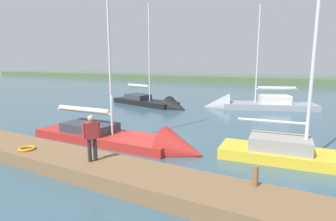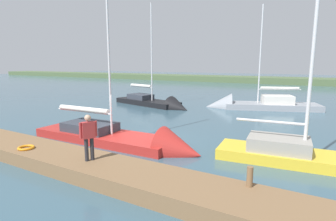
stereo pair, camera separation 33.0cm
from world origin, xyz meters
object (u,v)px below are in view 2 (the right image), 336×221
sailboat_far_left (157,105)px  person_on_dock (89,134)px  mooring_post_near (250,177)px  sailboat_far_right (250,107)px  sailboat_behind_pier (129,142)px  life_ring_buoy (26,148)px  sailboat_outer_mooring (327,162)px

sailboat_far_left → person_on_dock: bearing=-53.1°
mooring_post_near → sailboat_far_right: bearing=-76.9°
mooring_post_near → sailboat_far_left: 18.61m
sailboat_far_left → sailboat_behind_pier: bearing=-50.7°
life_ring_buoy → sailboat_behind_pier: 4.57m
sailboat_outer_mooring → sailboat_far_right: bearing=109.1°
mooring_post_near → sailboat_behind_pier: 7.20m
sailboat_far_left → person_on_dock: (-6.49, 14.89, 1.39)m
sailboat_behind_pier → sailboat_far_left: bearing=114.1°
sailboat_far_left → sailboat_outer_mooring: 17.11m
life_ring_buoy → sailboat_outer_mooring: (-10.90, -5.51, -0.38)m
sailboat_outer_mooring → life_ring_buoy: bearing=-159.0°
sailboat_far_left → sailboat_behind_pier: sailboat_behind_pier is taller
sailboat_far_right → person_on_dock: size_ratio=6.03×
sailboat_behind_pier → person_on_dock: bearing=-76.1°
mooring_post_near → sailboat_far_right: size_ratio=0.06×
life_ring_buoy → sailboat_outer_mooring: 12.21m
sailboat_far_left → life_ring_buoy: bearing=-64.9°
sailboat_behind_pier → person_on_dock: size_ratio=6.28×
life_ring_buoy → person_on_dock: bearing=-174.0°
sailboat_far_left → sailboat_outer_mooring: (-14.06, 9.74, 0.07)m
life_ring_buoy → person_on_dock: size_ratio=0.39×
sailboat_far_left → person_on_dock: 16.31m
sailboat_behind_pier → sailboat_outer_mooring: bearing=8.7°
sailboat_far_right → person_on_dock: (1.59, 18.04, 1.40)m
person_on_dock → mooring_post_near: bearing=34.5°
mooring_post_near → sailboat_outer_mooring: (-1.97, -4.39, -0.63)m
person_on_dock → sailboat_outer_mooring: bearing=60.9°
life_ring_buoy → sailboat_outer_mooring: size_ratio=0.08×
sailboat_outer_mooring → sailboat_far_right: (5.99, -12.88, -0.08)m
sailboat_far_right → life_ring_buoy: bearing=54.8°
sailboat_outer_mooring → sailboat_far_right: 14.20m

